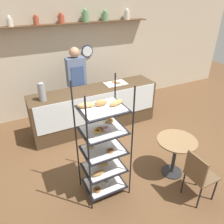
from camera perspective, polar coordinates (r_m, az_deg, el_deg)
ground_plane at (r=4.27m, az=2.84°, el=-12.40°), size 14.00×14.00×0.00m
back_wall at (r=5.71m, az=-9.51°, el=13.96°), size 10.00×0.30×2.70m
display_counter at (r=4.98m, az=-4.41°, el=0.91°), size 2.83×0.64×0.97m
pastry_rack at (r=3.19m, az=-2.40°, el=-9.00°), size 0.66×0.54×1.84m
person_worker at (r=5.09m, az=-9.17°, el=7.60°), size 0.41×0.23×1.79m
cafe_table at (r=3.83m, az=16.30°, el=-9.19°), size 0.65×0.65×0.71m
cafe_chair at (r=3.51m, az=21.65°, el=-14.65°), size 0.39×0.39×0.86m
coffee_carafe at (r=4.38m, az=-17.88°, el=5.08°), size 0.14×0.14×0.37m
donut_tray_counter at (r=5.05m, az=1.09°, el=7.71°), size 0.50×0.33×0.05m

